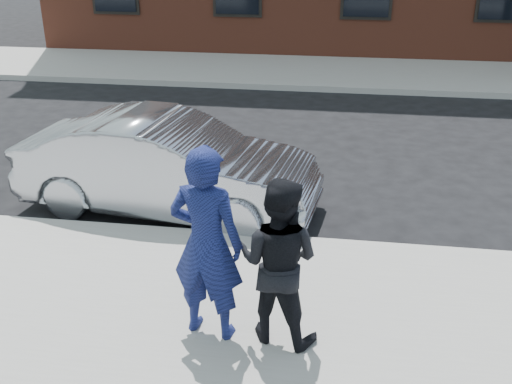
# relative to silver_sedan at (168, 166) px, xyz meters

# --- Properties ---
(ground) EXTENTS (100.00, 100.00, 0.00)m
(ground) POSITION_rel_silver_sedan_xyz_m (2.88, -2.41, -0.71)
(ground) COLOR black
(ground) RESTS_ON ground
(near_sidewalk) EXTENTS (50.00, 3.50, 0.15)m
(near_sidewalk) POSITION_rel_silver_sedan_xyz_m (2.88, -2.66, -0.64)
(near_sidewalk) COLOR gray
(near_sidewalk) RESTS_ON ground
(near_curb) EXTENTS (50.00, 0.10, 0.15)m
(near_curb) POSITION_rel_silver_sedan_xyz_m (2.88, -0.86, -0.64)
(near_curb) COLOR #999691
(near_curb) RESTS_ON ground
(far_sidewalk) EXTENTS (50.00, 3.50, 0.15)m
(far_sidewalk) POSITION_rel_silver_sedan_xyz_m (2.88, 8.84, -0.64)
(far_sidewalk) COLOR gray
(far_sidewalk) RESTS_ON ground
(far_curb) EXTENTS (50.00, 0.10, 0.15)m
(far_curb) POSITION_rel_silver_sedan_xyz_m (2.88, 7.04, -0.64)
(far_curb) COLOR #999691
(far_curb) RESTS_ON ground
(silver_sedan) EXTENTS (4.49, 2.02, 1.43)m
(silver_sedan) POSITION_rel_silver_sedan_xyz_m (0.00, 0.00, 0.00)
(silver_sedan) COLOR #999BA3
(silver_sedan) RESTS_ON ground
(man_hoodie) EXTENTS (0.80, 0.60, 2.00)m
(man_hoodie) POSITION_rel_silver_sedan_xyz_m (1.24, -2.92, 0.44)
(man_hoodie) COLOR navy
(man_hoodie) RESTS_ON near_sidewalk
(man_peacoat) EXTENTS (0.96, 0.83, 1.71)m
(man_peacoat) POSITION_rel_silver_sedan_xyz_m (1.92, -2.88, 0.29)
(man_peacoat) COLOR black
(man_peacoat) RESTS_ON near_sidewalk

